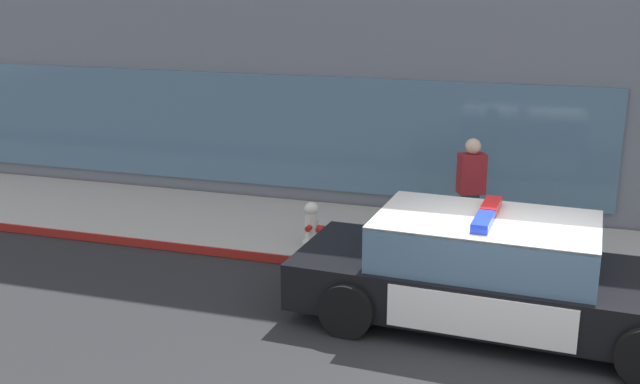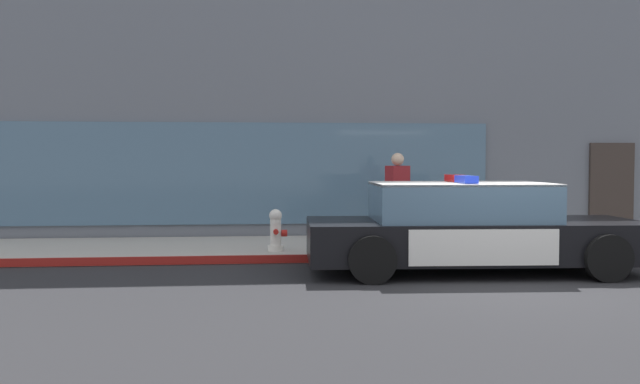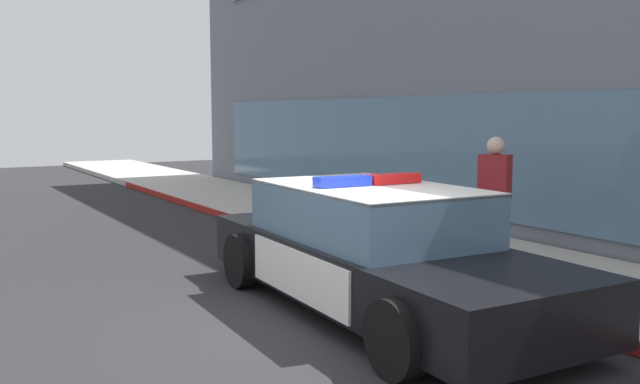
% 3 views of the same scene
% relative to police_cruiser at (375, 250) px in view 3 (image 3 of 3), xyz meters
% --- Properties ---
extents(ground, '(48.00, 48.00, 0.00)m').
position_rel_police_cruiser_xyz_m(ground, '(0.30, -0.86, -0.68)').
color(ground, '#262628').
extents(sidewalk, '(48.00, 2.84, 0.15)m').
position_rel_police_cruiser_xyz_m(sidewalk, '(0.30, 2.58, -0.61)').
color(sidewalk, '#B2ADA3').
rests_on(sidewalk, ground).
extents(curb_red_paint, '(28.80, 0.04, 0.14)m').
position_rel_police_cruiser_xyz_m(curb_red_paint, '(0.30, 1.15, -0.61)').
color(curb_red_paint, maroon).
rests_on(curb_red_paint, ground).
extents(police_cruiser, '(5.16, 2.28, 1.49)m').
position_rel_police_cruiser_xyz_m(police_cruiser, '(0.00, 0.00, 0.00)').
color(police_cruiser, black).
rests_on(police_cruiser, ground).
extents(fire_hydrant, '(0.34, 0.39, 0.73)m').
position_rel_police_cruiser_xyz_m(fire_hydrant, '(-2.92, 1.63, -0.18)').
color(fire_hydrant, silver).
rests_on(fire_hydrant, sidewalk).
extents(pedestrian_on_sidewalk, '(0.47, 0.41, 1.71)m').
position_rel_police_cruiser_xyz_m(pedestrian_on_sidewalk, '(-0.61, 2.44, 0.33)').
color(pedestrian_on_sidewalk, '#23232D').
rests_on(pedestrian_on_sidewalk, sidewalk).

